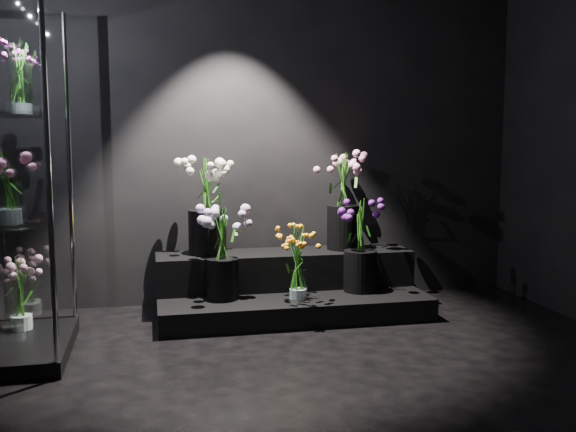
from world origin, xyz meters
name	(u,v)px	position (x,y,z in m)	size (l,w,h in m)	color
floor	(345,395)	(0.00, 0.00, 0.00)	(4.00, 4.00, 0.00)	black
wall_back	(270,123)	(0.00, 2.00, 1.40)	(4.00, 4.00, 0.00)	black
display_riser	(288,287)	(0.06, 1.62, 0.18)	(1.92, 0.85, 0.43)	black
display_case	(13,181)	(-1.70, 0.98, 1.04)	(0.56, 0.94, 2.07)	black
bouquet_orange_bells	(298,262)	(0.07, 1.32, 0.43)	(0.35, 0.35, 0.51)	white
bouquet_lilac	(222,246)	(-0.45, 1.43, 0.53)	(0.46, 0.46, 0.64)	black
bouquet_purple	(361,240)	(0.57, 1.46, 0.54)	(0.39, 0.39, 0.69)	black
bouquet_cream_roses	(207,201)	(-0.52, 1.76, 0.82)	(0.44, 0.44, 0.70)	black
bouquet_pink_roses	(343,195)	(0.52, 1.74, 0.85)	(0.41, 0.41, 0.73)	black
bouquet_case_pink	(7,186)	(-1.69, 0.80, 1.02)	(0.40, 0.40, 0.39)	white
bouquet_case_magenta	(20,79)	(-1.65, 1.12, 1.62)	(0.24, 0.24, 0.41)	white
bouquet_case_base_pink	(20,291)	(-1.73, 1.19, 0.34)	(0.29, 0.29, 0.46)	white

